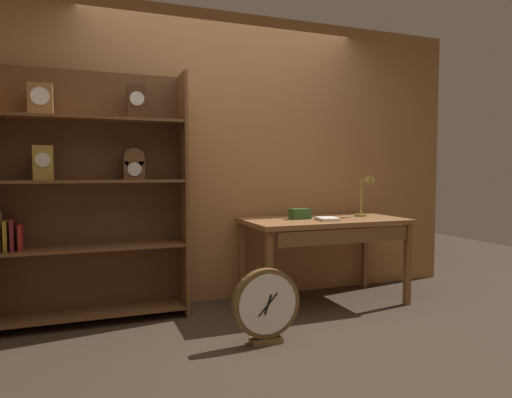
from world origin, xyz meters
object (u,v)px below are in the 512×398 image
at_px(toolbox_small, 300,214).
at_px(open_repair_manual, 327,219).
at_px(desk_lamp, 367,188).
at_px(round_clock_large, 266,305).
at_px(bookshelf, 90,196).
at_px(workbench, 325,228).

relative_size(toolbox_small, open_repair_manual, 0.77).
height_order(desk_lamp, open_repair_manual, desk_lamp).
bearing_deg(open_repair_manual, round_clock_large, -133.85).
relative_size(bookshelf, round_clock_large, 3.79).
distance_m(bookshelf, round_clock_large, 1.61).
height_order(open_repair_manual, round_clock_large, open_repair_manual).
height_order(bookshelf, workbench, bookshelf).
bearing_deg(toolbox_small, round_clock_large, -129.24).
distance_m(desk_lamp, open_repair_manual, 0.59).
xyz_separation_m(toolbox_small, round_clock_large, (-0.63, -0.78, -0.54)).
height_order(workbench, round_clock_large, workbench).
distance_m(workbench, open_repair_manual, 0.14).
height_order(workbench, open_repair_manual, open_repair_manual).
bearing_deg(desk_lamp, toolbox_small, 177.84).
bearing_deg(open_repair_manual, bookshelf, -179.79).
bearing_deg(workbench, open_repair_manual, -110.57).
relative_size(bookshelf, workbench, 1.39).
xyz_separation_m(bookshelf, round_clock_large, (1.10, -0.92, -0.72)).
bearing_deg(round_clock_large, desk_lamp, 29.76).
bearing_deg(open_repair_manual, workbench, 79.39).
relative_size(workbench, round_clock_large, 2.74).
xyz_separation_m(workbench, open_repair_manual, (-0.04, -0.11, 0.09)).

